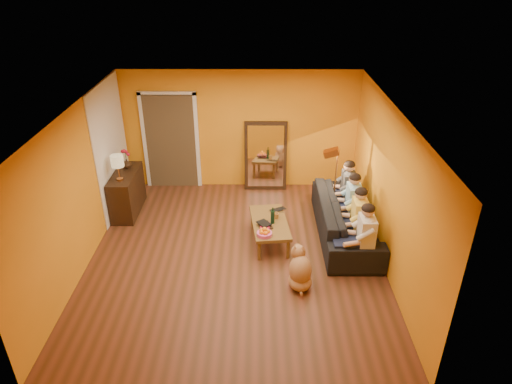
{
  "coord_description": "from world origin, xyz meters",
  "views": [
    {
      "loc": [
        0.38,
        -6.49,
        4.72
      ],
      "look_at": [
        0.35,
        0.5,
        1.0
      ],
      "focal_mm": 32.0,
      "sensor_mm": 36.0,
      "label": 1
    }
  ],
  "objects_px": {
    "person_mid_left": "(359,220)",
    "laptop": "(279,211)",
    "person_mid_right": "(353,204)",
    "vase": "(127,164)",
    "wine_bottle": "(273,215)",
    "sideboard": "(127,192)",
    "sofa": "(346,218)",
    "table_lamp": "(118,168)",
    "floor_lamp": "(335,184)",
    "mirror_frame": "(266,156)",
    "tumbler": "(276,216)",
    "person_far_left": "(366,237)",
    "person_far_right": "(348,190)",
    "coffee_table": "(269,231)",
    "dog": "(300,267)"
  },
  "relations": [
    {
      "from": "mirror_frame",
      "to": "table_lamp",
      "type": "relative_size",
      "value": 2.98
    },
    {
      "from": "sofa",
      "to": "person_far_right",
      "type": "distance_m",
      "value": 0.71
    },
    {
      "from": "table_lamp",
      "to": "sofa",
      "type": "bearing_deg",
      "value": -7.69
    },
    {
      "from": "sideboard",
      "to": "person_mid_right",
      "type": "height_order",
      "value": "person_mid_right"
    },
    {
      "from": "person_far_right",
      "to": "wine_bottle",
      "type": "relative_size",
      "value": 3.94
    },
    {
      "from": "floor_lamp",
      "to": "wine_bottle",
      "type": "relative_size",
      "value": 4.65
    },
    {
      "from": "dog",
      "to": "person_far_left",
      "type": "height_order",
      "value": "person_far_left"
    },
    {
      "from": "sofa",
      "to": "dog",
      "type": "distance_m",
      "value": 1.73
    },
    {
      "from": "person_mid_right",
      "to": "mirror_frame",
      "type": "bearing_deg",
      "value": 130.46
    },
    {
      "from": "wine_bottle",
      "to": "laptop",
      "type": "distance_m",
      "value": 0.44
    },
    {
      "from": "coffee_table",
      "to": "person_mid_left",
      "type": "relative_size",
      "value": 1.0
    },
    {
      "from": "person_mid_right",
      "to": "vase",
      "type": "distance_m",
      "value": 4.5
    },
    {
      "from": "sofa",
      "to": "tumbler",
      "type": "bearing_deg",
      "value": 93.94
    },
    {
      "from": "mirror_frame",
      "to": "vase",
      "type": "xyz_separation_m",
      "value": [
        -2.79,
        -0.83,
        0.18
      ]
    },
    {
      "from": "person_far_right",
      "to": "vase",
      "type": "xyz_separation_m",
      "value": [
        -4.37,
        0.47,
        0.33
      ]
    },
    {
      "from": "sideboard",
      "to": "wine_bottle",
      "type": "xyz_separation_m",
      "value": [
        2.89,
        -1.13,
        0.15
      ]
    },
    {
      "from": "floor_lamp",
      "to": "laptop",
      "type": "bearing_deg",
      "value": -143.95
    },
    {
      "from": "wine_bottle",
      "to": "tumbler",
      "type": "bearing_deg",
      "value": 67.62
    },
    {
      "from": "person_mid_left",
      "to": "laptop",
      "type": "xyz_separation_m",
      "value": [
        -1.35,
        0.59,
        -0.18
      ]
    },
    {
      "from": "sideboard",
      "to": "sofa",
      "type": "height_order",
      "value": "sideboard"
    },
    {
      "from": "floor_lamp",
      "to": "person_far_right",
      "type": "height_order",
      "value": "floor_lamp"
    },
    {
      "from": "person_mid_left",
      "to": "wine_bottle",
      "type": "xyz_separation_m",
      "value": [
        -1.48,
        0.19,
        -0.03
      ]
    },
    {
      "from": "coffee_table",
      "to": "tumbler",
      "type": "xyz_separation_m",
      "value": [
        0.12,
        0.12,
        0.26
      ]
    },
    {
      "from": "person_mid_right",
      "to": "wine_bottle",
      "type": "height_order",
      "value": "person_mid_right"
    },
    {
      "from": "vase",
      "to": "wine_bottle",
      "type": "bearing_deg",
      "value": -25.58
    },
    {
      "from": "floor_lamp",
      "to": "tumbler",
      "type": "distance_m",
      "value": 1.41
    },
    {
      "from": "wine_bottle",
      "to": "laptop",
      "type": "relative_size",
      "value": 1.0
    },
    {
      "from": "person_far_right",
      "to": "person_far_left",
      "type": "bearing_deg",
      "value": -90.0
    },
    {
      "from": "person_far_left",
      "to": "tumbler",
      "type": "bearing_deg",
      "value": 147.21
    },
    {
      "from": "mirror_frame",
      "to": "person_mid_right",
      "type": "distance_m",
      "value": 2.44
    },
    {
      "from": "tumbler",
      "to": "person_far_left",
      "type": "bearing_deg",
      "value": -32.79
    },
    {
      "from": "mirror_frame",
      "to": "dog",
      "type": "height_order",
      "value": "mirror_frame"
    },
    {
      "from": "floor_lamp",
      "to": "person_mid_right",
      "type": "distance_m",
      "value": 0.64
    },
    {
      "from": "mirror_frame",
      "to": "floor_lamp",
      "type": "distance_m",
      "value": 1.84
    },
    {
      "from": "sideboard",
      "to": "floor_lamp",
      "type": "bearing_deg",
      "value": -2.66
    },
    {
      "from": "laptop",
      "to": "person_far_right",
      "type": "bearing_deg",
      "value": -7.21
    },
    {
      "from": "floor_lamp",
      "to": "person_mid_left",
      "type": "height_order",
      "value": "floor_lamp"
    },
    {
      "from": "sideboard",
      "to": "table_lamp",
      "type": "bearing_deg",
      "value": -90.0
    },
    {
      "from": "person_far_right",
      "to": "vase",
      "type": "height_order",
      "value": "person_far_right"
    },
    {
      "from": "mirror_frame",
      "to": "person_mid_left",
      "type": "relative_size",
      "value": 1.25
    },
    {
      "from": "person_mid_left",
      "to": "dog",
      "type": "bearing_deg",
      "value": -137.23
    },
    {
      "from": "coffee_table",
      "to": "vase",
      "type": "distance_m",
      "value": 3.22
    },
    {
      "from": "table_lamp",
      "to": "person_mid_right",
      "type": "xyz_separation_m",
      "value": [
        4.37,
        -0.47,
        -0.49
      ]
    },
    {
      "from": "mirror_frame",
      "to": "person_mid_left",
      "type": "xyz_separation_m",
      "value": [
        1.58,
        -2.4,
        -0.15
      ]
    },
    {
      "from": "mirror_frame",
      "to": "sofa",
      "type": "xyz_separation_m",
      "value": [
        1.45,
        -1.95,
        -0.4
      ]
    },
    {
      "from": "sideboard",
      "to": "sofa",
      "type": "distance_m",
      "value": 4.33
    },
    {
      "from": "person_far_left",
      "to": "person_far_right",
      "type": "distance_m",
      "value": 1.65
    },
    {
      "from": "tumbler",
      "to": "vase",
      "type": "bearing_deg",
      "value": 157.72
    },
    {
      "from": "person_mid_left",
      "to": "wine_bottle",
      "type": "height_order",
      "value": "person_mid_left"
    },
    {
      "from": "table_lamp",
      "to": "person_far_left",
      "type": "bearing_deg",
      "value": -19.79
    }
  ]
}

